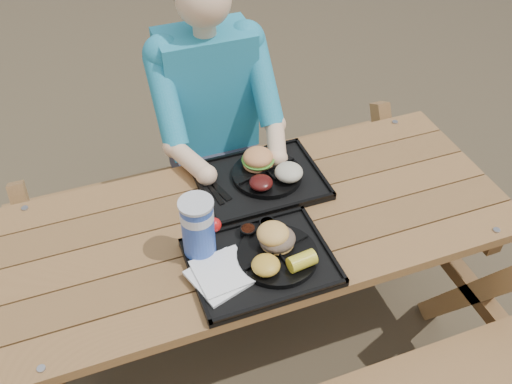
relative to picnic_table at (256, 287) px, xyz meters
name	(u,v)px	position (x,y,z in m)	size (l,w,h in m)	color
ground	(256,340)	(0.00, 0.00, -0.38)	(60.00, 60.00, 0.00)	#999999
picnic_table	(256,287)	(0.00, 0.00, 0.00)	(1.80, 1.49, 0.75)	#999999
tray_near	(261,263)	(-0.06, -0.20, 0.39)	(0.45, 0.35, 0.02)	black
tray_far	(260,182)	(0.08, 0.17, 0.39)	(0.45, 0.35, 0.02)	black
plate_near	(277,255)	(0.00, -0.20, 0.41)	(0.26, 0.26, 0.02)	black
plate_far	(267,174)	(0.11, 0.18, 0.41)	(0.26, 0.26, 0.02)	black
napkin_stack	(220,276)	(-0.20, -0.22, 0.40)	(0.17, 0.17, 0.02)	white
soda_cup	(198,229)	(-0.23, -0.09, 0.50)	(0.10, 0.10, 0.21)	#163BA5
condiment_bbq	(248,231)	(-0.06, -0.08, 0.41)	(0.05, 0.05, 0.03)	black
condiment_mustard	(267,225)	(0.01, -0.07, 0.41)	(0.05, 0.05, 0.03)	gold
sandwich	(278,232)	(0.01, -0.16, 0.47)	(0.11, 0.11, 0.11)	#E3A550
mac_cheese	(266,265)	(-0.06, -0.25, 0.44)	(0.09, 0.09, 0.05)	gold
corn_cob	(302,261)	(0.05, -0.28, 0.44)	(0.09, 0.09, 0.05)	yellow
cutlery_far	(219,190)	(-0.08, 0.17, 0.40)	(0.02, 0.14, 0.01)	black
burger	(258,154)	(0.09, 0.23, 0.47)	(0.11, 0.11, 0.10)	#E18C4F
baked_beans	(261,183)	(0.06, 0.11, 0.43)	(0.09, 0.09, 0.04)	#430F0D
potato_salad	(289,172)	(0.17, 0.12, 0.44)	(0.10, 0.10, 0.06)	beige
diner	(212,136)	(0.03, 0.66, 0.27)	(0.48, 0.84, 1.28)	#1B9CBD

